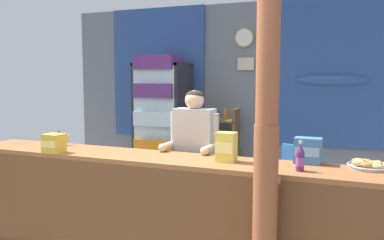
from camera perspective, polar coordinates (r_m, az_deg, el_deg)
ground_plane at (r=4.71m, az=-0.71°, el=-14.47°), size 7.71×7.71×0.00m
back_wall_curtained at (r=6.13m, az=6.22°, el=3.72°), size 5.40×0.22×2.70m
stall_counter at (r=3.67m, az=-4.40°, el=-10.84°), size 4.18×0.55×0.94m
timber_post at (r=2.94m, az=10.29°, el=-1.72°), size 0.20×0.18×2.63m
drink_fridge at (r=6.02m, az=-4.24°, el=0.46°), size 0.72×0.63×1.95m
bottle_shelf_rack at (r=5.97m, az=4.08°, el=-3.84°), size 0.48×0.28×1.20m
plastic_lawn_chair at (r=5.08m, az=15.11°, el=-7.31°), size 0.55×0.55×0.86m
shopkeeper at (r=4.09m, az=0.31°, el=-3.79°), size 0.50×0.42×1.52m
soda_bottle_water at (r=3.49m, az=9.16°, el=-4.39°), size 0.06×0.06×0.21m
soda_bottle_grape_soda at (r=3.24m, az=14.76°, el=-5.14°), size 0.06×0.06×0.23m
snack_box_biscuit at (r=3.53m, az=15.77°, el=-4.11°), size 0.22×0.14×0.21m
snack_box_choco_powder at (r=4.10m, az=-18.61°, el=-3.07°), size 0.18×0.15×0.18m
snack_box_instant_noodle at (r=3.49m, az=4.77°, el=-3.74°), size 0.16×0.13×0.25m
pastry_tray at (r=3.53m, az=23.35°, el=-5.76°), size 0.35×0.35×0.07m
banana_bunch at (r=4.53m, az=-17.90°, el=-2.56°), size 0.27×0.06×0.16m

